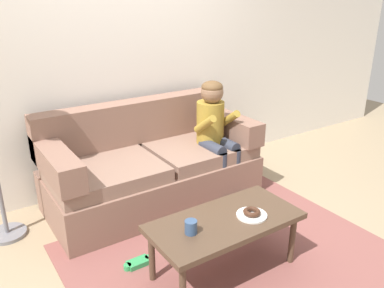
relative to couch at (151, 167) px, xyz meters
The scene contains 10 objects.
ground 0.91m from the couch, 84.80° to the right, with size 10.00×10.00×0.00m, color #9E896B.
wall_back 1.20m from the couch, 82.15° to the left, with size 8.00×0.10×2.80m, color silver.
area_rug 1.14m from the couch, 85.98° to the right, with size 2.28×1.78×0.01m, color brown.
couch is the anchor object (origin of this frame).
coffee_table 1.21m from the couch, 93.47° to the right, with size 1.05×0.51×0.43m.
person_child 0.70m from the couch, 19.05° to the right, with size 0.34×0.58×1.10m.
plate 1.28m from the couch, 85.44° to the right, with size 0.21×0.21×0.01m, color white.
donut 1.29m from the couch, 85.44° to the right, with size 0.12×0.12×0.04m, color #422619.
mug 1.28m from the couch, 106.33° to the right, with size 0.08×0.08×0.09m, color #334C72.
toy_controller 1.04m from the couch, 123.85° to the right, with size 0.23×0.09×0.05m.
Camera 1 is at (-1.61, -2.16, 1.86)m, focal length 37.08 mm.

